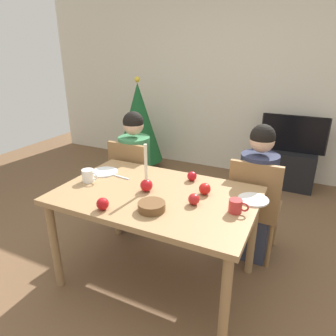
{
  "coord_description": "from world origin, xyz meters",
  "views": [
    {
      "loc": [
        0.92,
        -1.7,
        1.7
      ],
      "look_at": [
        0.0,
        0.2,
        0.87
      ],
      "focal_mm": 32.33,
      "sensor_mm": 36.0,
      "label": 1
    }
  ],
  "objects_px": {
    "apple_by_left_plate": "(192,176)",
    "dining_table": "(156,203)",
    "person_left_child": "(135,172)",
    "mug_right": "(236,206)",
    "chair_left": "(134,179)",
    "christmas_tree": "(139,122)",
    "tv_stand": "(288,169)",
    "apple_near_candle": "(194,199)",
    "tv": "(294,134)",
    "apple_by_right_mug": "(205,189)",
    "chair_right": "(254,203)",
    "bowl_walnuts": "(152,206)",
    "plate_right": "(253,200)",
    "mug_left": "(88,176)",
    "candle_centerpiece": "(146,182)",
    "person_right_child": "(256,196)",
    "plate_left": "(105,172)"
  },
  "relations": [
    {
      "from": "apple_by_left_plate",
      "to": "dining_table",
      "type": "bearing_deg",
      "value": -115.46
    },
    {
      "from": "person_left_child",
      "to": "mug_right",
      "type": "bearing_deg",
      "value": -30.08
    },
    {
      "from": "dining_table",
      "to": "mug_right",
      "type": "distance_m",
      "value": 0.59
    },
    {
      "from": "chair_left",
      "to": "christmas_tree",
      "type": "height_order",
      "value": "christmas_tree"
    },
    {
      "from": "tv_stand",
      "to": "mug_right",
      "type": "height_order",
      "value": "mug_right"
    },
    {
      "from": "chair_left",
      "to": "apple_near_candle",
      "type": "distance_m",
      "value": 1.12
    },
    {
      "from": "tv",
      "to": "apple_by_right_mug",
      "type": "distance_m",
      "value": 2.21
    },
    {
      "from": "chair_right",
      "to": "bowl_walnuts",
      "type": "xyz_separation_m",
      "value": [
        -0.5,
        -0.84,
        0.27
      ]
    },
    {
      "from": "christmas_tree",
      "to": "plate_right",
      "type": "relative_size",
      "value": 6.55
    },
    {
      "from": "tv_stand",
      "to": "dining_table",
      "type": "bearing_deg",
      "value": -107.78
    },
    {
      "from": "chair_left",
      "to": "tv",
      "type": "bearing_deg",
      "value": 52.35
    },
    {
      "from": "chair_left",
      "to": "apple_by_right_mug",
      "type": "bearing_deg",
      "value": -28.15
    },
    {
      "from": "mug_left",
      "to": "person_left_child",
      "type": "bearing_deg",
      "value": 90.84
    },
    {
      "from": "dining_table",
      "to": "chair_right",
      "type": "bearing_deg",
      "value": 45.54
    },
    {
      "from": "chair_right",
      "to": "apple_near_candle",
      "type": "distance_m",
      "value": 0.76
    },
    {
      "from": "dining_table",
      "to": "mug_right",
      "type": "xyz_separation_m",
      "value": [
        0.58,
        -0.02,
        0.13
      ]
    },
    {
      "from": "person_left_child",
      "to": "candle_centerpiece",
      "type": "distance_m",
      "value": 0.85
    },
    {
      "from": "mug_left",
      "to": "apple_by_right_mug",
      "type": "relative_size",
      "value": 1.63
    },
    {
      "from": "person_left_child",
      "to": "candle_centerpiece",
      "type": "height_order",
      "value": "person_left_child"
    },
    {
      "from": "tv",
      "to": "christmas_tree",
      "type": "relative_size",
      "value": 0.59
    },
    {
      "from": "chair_left",
      "to": "bowl_walnuts",
      "type": "height_order",
      "value": "chair_left"
    },
    {
      "from": "person_right_child",
      "to": "tv",
      "type": "distance_m",
      "value": 1.67
    },
    {
      "from": "christmas_tree",
      "to": "bowl_walnuts",
      "type": "height_order",
      "value": "christmas_tree"
    },
    {
      "from": "chair_left",
      "to": "dining_table",
      "type": "bearing_deg",
      "value": -46.87
    },
    {
      "from": "chair_right",
      "to": "christmas_tree",
      "type": "relative_size",
      "value": 0.67
    },
    {
      "from": "chair_left",
      "to": "person_right_child",
      "type": "xyz_separation_m",
      "value": [
        1.17,
        0.03,
        0.06
      ]
    },
    {
      "from": "candle_centerpiece",
      "to": "chair_left",
      "type": "bearing_deg",
      "value": 129.17
    },
    {
      "from": "chair_right",
      "to": "plate_left",
      "type": "distance_m",
      "value": 1.27
    },
    {
      "from": "chair_left",
      "to": "apple_near_candle",
      "type": "xyz_separation_m",
      "value": [
        0.87,
        -0.65,
        0.28
      ]
    },
    {
      "from": "person_right_child",
      "to": "mug_left",
      "type": "distance_m",
      "value": 1.36
    },
    {
      "from": "person_right_child",
      "to": "person_left_child",
      "type": "bearing_deg",
      "value": 180.0
    },
    {
      "from": "mug_right",
      "to": "apple_by_left_plate",
      "type": "xyz_separation_m",
      "value": [
        -0.43,
        0.34,
        -0.01
      ]
    },
    {
      "from": "person_left_child",
      "to": "mug_right",
      "type": "height_order",
      "value": "person_left_child"
    },
    {
      "from": "chair_right",
      "to": "plate_left",
      "type": "bearing_deg",
      "value": -158.58
    },
    {
      "from": "plate_right",
      "to": "apple_near_candle",
      "type": "xyz_separation_m",
      "value": [
        -0.34,
        -0.23,
        0.03
      ]
    },
    {
      "from": "dining_table",
      "to": "person_right_child",
      "type": "relative_size",
      "value": 1.19
    },
    {
      "from": "tv",
      "to": "plate_right",
      "type": "xyz_separation_m",
      "value": [
        -0.09,
        -2.11,
        0.05
      ]
    },
    {
      "from": "tv_stand",
      "to": "person_right_child",
      "type": "bearing_deg",
      "value": -94.86
    },
    {
      "from": "person_left_child",
      "to": "apple_by_right_mug",
      "type": "height_order",
      "value": "person_left_child"
    },
    {
      "from": "tv",
      "to": "plate_right",
      "type": "height_order",
      "value": "tv"
    },
    {
      "from": "tv",
      "to": "apple_near_candle",
      "type": "height_order",
      "value": "tv"
    },
    {
      "from": "tv_stand",
      "to": "plate_left",
      "type": "distance_m",
      "value": 2.56
    },
    {
      "from": "tv",
      "to": "plate_right",
      "type": "relative_size",
      "value": 3.84
    },
    {
      "from": "tv_stand",
      "to": "apple_near_candle",
      "type": "bearing_deg",
      "value": -100.51
    },
    {
      "from": "person_left_child",
      "to": "tv_stand",
      "type": "distance_m",
      "value": 2.14
    },
    {
      "from": "christmas_tree",
      "to": "apple_near_candle",
      "type": "height_order",
      "value": "christmas_tree"
    },
    {
      "from": "person_left_child",
      "to": "tv",
      "type": "distance_m",
      "value": 2.12
    },
    {
      "from": "tv",
      "to": "bowl_walnuts",
      "type": "bearing_deg",
      "value": -104.31
    },
    {
      "from": "dining_table",
      "to": "apple_by_right_mug",
      "type": "bearing_deg",
      "value": 22.68
    },
    {
      "from": "dining_table",
      "to": "candle_centerpiece",
      "type": "distance_m",
      "value": 0.17
    }
  ]
}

